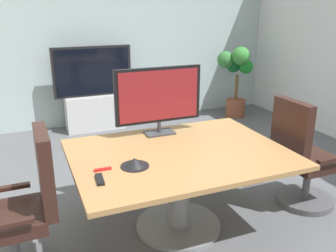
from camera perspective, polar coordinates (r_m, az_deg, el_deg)
The scene contains 11 objects.
ground_plane at distance 3.59m, azimuth 1.20°, elevation -13.59°, with size 7.29×7.29×0.00m, color #515459.
wall_back_glass_partition at distance 6.07m, azimuth -10.96°, elevation 13.93°, with size 6.16×0.10×2.90m, color #9EB2B7.
conference_table at distance 3.15m, azimuth 1.74°, elevation -7.02°, with size 1.79×1.33×0.73m.
office_chair_left at distance 2.89m, azimuth -21.48°, elevation -13.09°, with size 0.60×0.57×1.09m.
office_chair_right at distance 3.76m, azimuth 20.19°, elevation -5.39°, with size 0.60×0.57×1.09m.
tv_monitor at distance 3.40m, azimuth -1.47°, elevation 4.58°, with size 0.84×0.18×0.64m.
wall_display_unit at distance 5.86m, azimuth -11.44°, elevation 3.69°, with size 1.20×0.36×1.31m.
potted_plant at distance 6.48m, azimuth 10.57°, elevation 7.80°, with size 0.69×0.64×1.24m.
conference_phone at distance 2.80m, azimuth -5.22°, elevation -5.76°, with size 0.22×0.22×0.07m.
remote_control at distance 2.64m, azimuth -10.63°, elevation -8.21°, with size 0.05×0.17×0.02m, color black.
whiteboard_marker at distance 2.78m, azimuth -10.17°, elevation -6.69°, with size 0.13×0.02×0.02m, color red.
Camera 1 is at (-1.22, -2.78, 1.92)m, focal length 38.96 mm.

